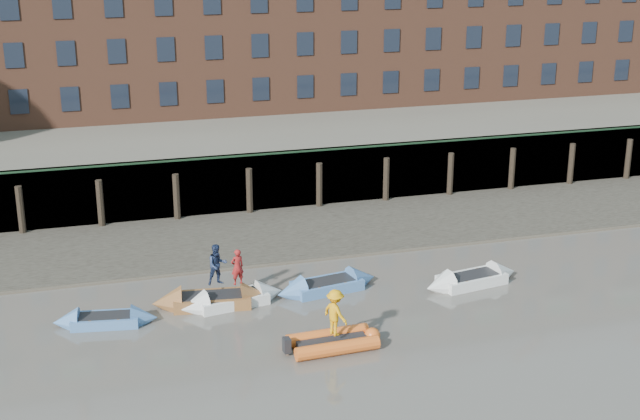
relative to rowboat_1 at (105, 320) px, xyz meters
name	(u,v)px	position (x,y,z in m)	size (l,w,h in m)	color
ground	(442,405)	(10.53, -9.52, -0.21)	(220.00, 220.00, 0.00)	#5B564F
foreshore	(303,232)	(10.53, 8.48, -0.21)	(110.00, 8.00, 0.50)	#3D382F
mud_band	(321,255)	(10.53, 5.08, -0.21)	(110.00, 1.60, 0.10)	#4C4336
river_wall	(282,180)	(10.53, 12.86, 1.38)	(110.00, 1.23, 3.30)	#2D2A26
bank_terrace	(235,128)	(10.53, 26.48, 1.39)	(110.00, 28.00, 3.20)	#5E594D
rowboat_1	(105,320)	(0.00, 0.00, 0.00)	(4.27, 1.82, 1.20)	#4672AA
rowboat_2	(212,300)	(4.44, 0.63, 0.04)	(5.15, 2.08, 1.45)	brown
rowboat_3	(232,300)	(5.28, 0.48, 0.02)	(4.76, 2.09, 1.33)	silver
rowboat_4	(327,286)	(9.57, 0.81, 0.03)	(4.91, 2.17, 1.38)	#4672AA
rowboat_5	(472,280)	(15.98, -0.34, 0.03)	(4.89, 2.16, 1.37)	silver
rib_tender	(336,341)	(8.35, -4.50, 0.06)	(3.62, 1.84, 0.62)	#D95D1D
person_rower_a	(237,267)	(5.56, 0.55, 1.47)	(0.57, 0.37, 1.56)	maroon
person_rower_b	(217,265)	(4.75, 0.78, 1.57)	(0.86, 0.67, 1.77)	#19233F
person_rib_crew	(335,312)	(8.30, -4.54, 1.28)	(1.18, 0.68, 1.82)	orange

